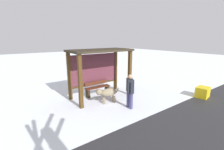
{
  "coord_description": "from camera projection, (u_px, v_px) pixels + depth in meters",
  "views": [
    {
      "loc": [
        -4.15,
        -6.66,
        3.04
      ],
      "look_at": [
        0.25,
        -0.65,
        1.28
      ],
      "focal_mm": 24.98,
      "sensor_mm": 36.0,
      "label": 1
    }
  ],
  "objects": [
    {
      "name": "road_strip",
      "position": [
        196.0,
        149.0,
        4.38
      ],
      "size": [
        36.0,
        4.12,
        0.01
      ],
      "primitive_type": "cube",
      "color": "#28282B",
      "rests_on": "ground"
    },
    {
      "name": "bus_shelter",
      "position": [
        98.0,
        62.0,
        8.06
      ],
      "size": [
        3.17,
        1.56,
        2.51
      ],
      "color": "#472F13",
      "rests_on": "ground"
    },
    {
      "name": "ground_plane",
      "position": [
        101.0,
        97.0,
        8.32
      ],
      "size": [
        60.0,
        60.0,
        0.0
      ],
      "primitive_type": "plane",
      "color": "white"
    },
    {
      "name": "person_walking",
      "position": [
        130.0,
        89.0,
        6.8
      ],
      "size": [
        0.47,
        0.61,
        1.53
      ],
      "color": "#232730",
      "rests_on": "ground"
    },
    {
      "name": "bench_left_inside",
      "position": [
        97.0,
        89.0,
        8.52
      ],
      "size": [
        1.42,
        0.37,
        0.76
      ],
      "color": "#532719",
      "rests_on": "ground"
    },
    {
      "name": "dog",
      "position": [
        107.0,
        93.0,
        7.42
      ],
      "size": [
        1.11,
        0.57,
        0.75
      ],
      "color": "gray",
      "rests_on": "ground"
    },
    {
      "name": "grit_bin",
      "position": [
        203.0,
        92.0,
        8.21
      ],
      "size": [
        0.78,
        0.66,
        0.55
      ],
      "primitive_type": "cube",
      "rotation": [
        0.0,
        0.0,
        0.15
      ],
      "color": "yellow",
      "rests_on": "ground"
    }
  ]
}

